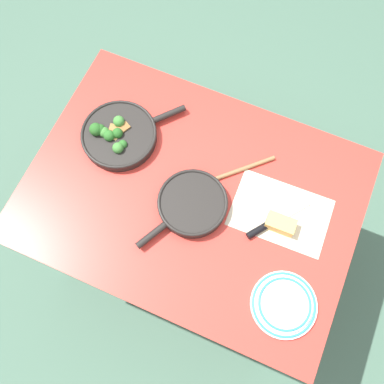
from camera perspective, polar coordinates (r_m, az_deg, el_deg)
ground_plane at (r=2.26m, az=0.00°, el=-6.88°), size 14.00×14.00×0.00m
dining_table_red at (r=1.60m, az=0.00°, el=-1.37°), size 1.17×0.85×0.78m
skillet_broccoli at (r=1.60m, az=-9.76°, el=7.55°), size 0.32×0.35×0.08m
skillet_eggs at (r=1.48m, az=-0.03°, el=-1.62°), size 0.24×0.34×0.05m
wooden_spoon at (r=1.53m, az=3.31°, el=1.83°), size 0.28×0.28×0.02m
parchment_sheet at (r=1.52m, az=11.71°, el=-2.71°), size 0.34×0.23×0.00m
grater_knife at (r=1.50m, az=10.35°, el=-4.14°), size 0.18×0.23×0.02m
cheese_block at (r=1.49m, az=11.71°, el=-4.21°), size 0.10×0.06×0.05m
dinner_plate_stack at (r=1.45m, az=12.18°, el=-14.44°), size 0.22×0.22×0.03m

